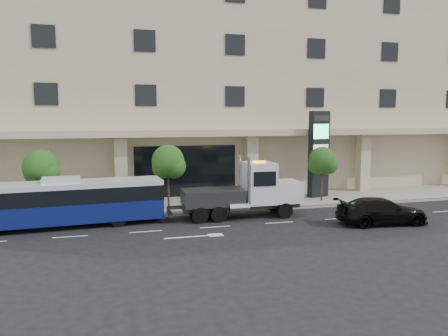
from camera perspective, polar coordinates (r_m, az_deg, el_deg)
The scene contains 11 objects.
ground at distance 27.07m, azimuth -1.94°, elevation -6.95°, with size 120.00×120.00×0.00m, color black.
sidewalk at distance 31.83m, azimuth -4.00°, elevation -4.76°, with size 120.00×6.00×0.15m, color gray.
curb at distance 28.95m, azimuth -2.85°, elevation -5.90°, with size 120.00×0.30×0.15m, color gray.
convention_center at distance 41.63m, azimuth -6.96°, elevation 11.58°, with size 60.00×17.60×20.00m.
tree_left at distance 29.66m, azimuth -22.76°, elevation -0.16°, with size 2.27×2.20×4.22m.
tree_mid at distance 29.65m, azimuth -7.27°, elevation 0.59°, with size 2.28×2.20×4.38m.
tree_right at distance 33.25m, azimuth 12.77°, elevation 0.75°, with size 2.10×2.00×4.04m.
city_bus at distance 27.03m, azimuth -20.40°, elevation -4.17°, with size 11.67×3.28×2.92m.
tow_truck at distance 27.89m, azimuth 3.09°, elevation -3.14°, with size 8.66×2.30×3.94m.
black_sedan at distance 27.86m, azimuth 19.90°, elevation -5.30°, with size 2.20×5.42×1.57m, color black.
signage_pylon at distance 34.69m, azimuth 12.27°, elevation 1.84°, with size 1.76×0.99×6.69m.
Camera 1 is at (-6.00, -25.62, 6.37)m, focal length 35.00 mm.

